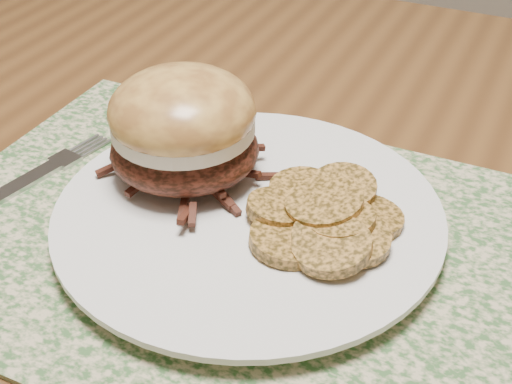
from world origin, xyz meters
TOP-DOWN VIEW (x-y plane):
  - dining_table at (0.00, 0.00)m, footprint 1.50×0.90m
  - placemat at (0.10, -0.06)m, footprint 0.45×0.33m
  - dinner_plate at (0.11, -0.04)m, footprint 0.26×0.26m
  - pork_sandwich at (0.05, -0.02)m, footprint 0.14×0.14m
  - roasted_potatoes at (0.16, -0.04)m, footprint 0.12×0.14m
  - fork at (-0.07, -0.07)m, footprint 0.05×0.18m

SIDE VIEW (x-z plane):
  - dining_table at x=0.00m, z-range 0.30..1.05m
  - placemat at x=0.10m, z-range 0.75..0.75m
  - fork at x=-0.07m, z-range 0.75..0.76m
  - dinner_plate at x=0.11m, z-range 0.75..0.77m
  - roasted_potatoes at x=0.16m, z-range 0.76..0.79m
  - pork_sandwich at x=0.05m, z-range 0.77..0.85m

